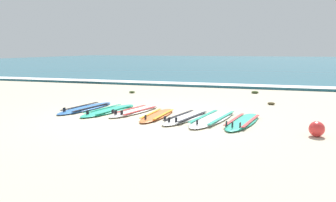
{
  "coord_description": "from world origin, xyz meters",
  "views": [
    {
      "loc": [
        3.03,
        -7.56,
        1.68
      ],
      "look_at": [
        0.28,
        1.28,
        0.25
      ],
      "focal_mm": 36.26,
      "sensor_mm": 36.0,
      "label": 1
    }
  ],
  "objects_px": {
    "surfboard_3": "(157,115)",
    "surfboard_6": "(243,122)",
    "surfboard_1": "(109,110)",
    "surfboard_2": "(135,111)",
    "beach_ball": "(317,129)",
    "surfboard_0": "(86,108)",
    "surfboard_4": "(186,117)",
    "surfboard_5": "(213,118)"
  },
  "relations": [
    {
      "from": "surfboard_2",
      "to": "surfboard_5",
      "type": "bearing_deg",
      "value": -8.27
    },
    {
      "from": "surfboard_1",
      "to": "surfboard_6",
      "type": "height_order",
      "value": "same"
    },
    {
      "from": "surfboard_5",
      "to": "surfboard_1",
      "type": "bearing_deg",
      "value": 176.06
    },
    {
      "from": "surfboard_2",
      "to": "surfboard_5",
      "type": "distance_m",
      "value": 2.17
    },
    {
      "from": "surfboard_2",
      "to": "surfboard_4",
      "type": "distance_m",
      "value": 1.56
    },
    {
      "from": "surfboard_0",
      "to": "surfboard_4",
      "type": "height_order",
      "value": "same"
    },
    {
      "from": "surfboard_1",
      "to": "surfboard_6",
      "type": "distance_m",
      "value": 3.58
    },
    {
      "from": "surfboard_2",
      "to": "beach_ball",
      "type": "relative_size",
      "value": 7.04
    },
    {
      "from": "surfboard_1",
      "to": "surfboard_4",
      "type": "bearing_deg",
      "value": -7.54
    },
    {
      "from": "surfboard_0",
      "to": "surfboard_3",
      "type": "height_order",
      "value": "same"
    },
    {
      "from": "surfboard_1",
      "to": "surfboard_2",
      "type": "relative_size",
      "value": 1.07
    },
    {
      "from": "surfboard_0",
      "to": "surfboard_1",
      "type": "height_order",
      "value": "same"
    },
    {
      "from": "surfboard_1",
      "to": "surfboard_6",
      "type": "xyz_separation_m",
      "value": [
        3.56,
        -0.37,
        0.0
      ]
    },
    {
      "from": "surfboard_0",
      "to": "surfboard_6",
      "type": "xyz_separation_m",
      "value": [
        4.36,
        -0.53,
        0.0
      ]
    },
    {
      "from": "surfboard_2",
      "to": "surfboard_5",
      "type": "height_order",
      "value": "same"
    },
    {
      "from": "surfboard_2",
      "to": "surfboard_4",
      "type": "relative_size",
      "value": 0.97
    },
    {
      "from": "surfboard_3",
      "to": "surfboard_5",
      "type": "xyz_separation_m",
      "value": [
        1.39,
        0.05,
        -0.0
      ]
    },
    {
      "from": "surfboard_6",
      "to": "beach_ball",
      "type": "distance_m",
      "value": 1.67
    },
    {
      "from": "beach_ball",
      "to": "surfboard_1",
      "type": "bearing_deg",
      "value": 166.96
    },
    {
      "from": "surfboard_2",
      "to": "surfboard_6",
      "type": "bearing_deg",
      "value": -9.73
    },
    {
      "from": "surfboard_3",
      "to": "surfboard_6",
      "type": "xyz_separation_m",
      "value": [
        2.1,
        -0.13,
        0.0
      ]
    },
    {
      "from": "surfboard_1",
      "to": "surfboard_2",
      "type": "distance_m",
      "value": 0.71
    },
    {
      "from": "surfboard_5",
      "to": "surfboard_6",
      "type": "height_order",
      "value": "same"
    },
    {
      "from": "beach_ball",
      "to": "surfboard_3",
      "type": "bearing_deg",
      "value": 165.6
    },
    {
      "from": "surfboard_6",
      "to": "beach_ball",
      "type": "relative_size",
      "value": 7.28
    },
    {
      "from": "surfboard_2",
      "to": "surfboard_5",
      "type": "xyz_separation_m",
      "value": [
        2.15,
        -0.31,
        -0.0
      ]
    },
    {
      "from": "surfboard_4",
      "to": "surfboard_6",
      "type": "bearing_deg",
      "value": -3.49
    },
    {
      "from": "surfboard_0",
      "to": "surfboard_5",
      "type": "xyz_separation_m",
      "value": [
        3.64,
        -0.35,
        -0.0
      ]
    },
    {
      "from": "surfboard_3",
      "to": "surfboard_4",
      "type": "bearing_deg",
      "value": -3.31
    },
    {
      "from": "surfboard_6",
      "to": "surfboard_5",
      "type": "bearing_deg",
      "value": 165.94
    },
    {
      "from": "surfboard_5",
      "to": "surfboard_3",
      "type": "bearing_deg",
      "value": -177.82
    },
    {
      "from": "surfboard_2",
      "to": "surfboard_4",
      "type": "bearing_deg",
      "value": -15.16
    },
    {
      "from": "surfboard_1",
      "to": "surfboard_2",
      "type": "bearing_deg",
      "value": 9.35
    },
    {
      "from": "surfboard_3",
      "to": "surfboard_0",
      "type": "bearing_deg",
      "value": 169.82
    },
    {
      "from": "surfboard_2",
      "to": "surfboard_0",
      "type": "bearing_deg",
      "value": 178.45
    },
    {
      "from": "surfboard_0",
      "to": "surfboard_6",
      "type": "distance_m",
      "value": 4.39
    },
    {
      "from": "surfboard_1",
      "to": "surfboard_3",
      "type": "bearing_deg",
      "value": -9.67
    },
    {
      "from": "surfboard_6",
      "to": "surfboard_4",
      "type": "bearing_deg",
      "value": 176.51
    },
    {
      "from": "surfboard_4",
      "to": "surfboard_1",
      "type": "bearing_deg",
      "value": 172.46
    },
    {
      "from": "surfboard_3",
      "to": "surfboard_6",
      "type": "bearing_deg",
      "value": -3.42
    },
    {
      "from": "surfboard_0",
      "to": "surfboard_1",
      "type": "xyz_separation_m",
      "value": [
        0.79,
        -0.16,
        0.0
      ]
    },
    {
      "from": "surfboard_3",
      "to": "surfboard_4",
      "type": "relative_size",
      "value": 0.89
    }
  ]
}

